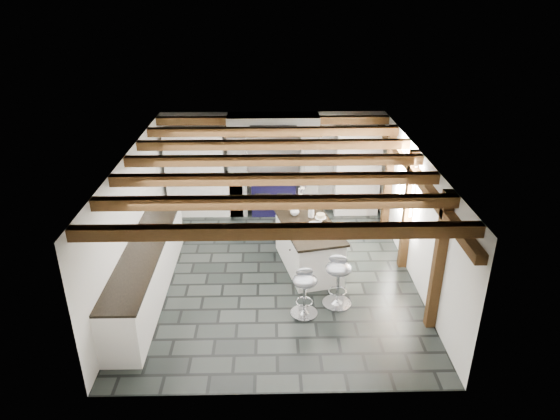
{
  "coord_description": "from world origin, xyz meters",
  "views": [
    {
      "loc": [
        -0.08,
        -7.94,
        4.98
      ],
      "look_at": [
        0.1,
        0.4,
        1.1
      ],
      "focal_mm": 32.0,
      "sensor_mm": 36.0,
      "label": 1
    }
  ],
  "objects_px": {
    "range_cooker": "(274,193)",
    "kitchen_island": "(308,245)",
    "bar_stool_near": "(338,276)",
    "bar_stool_far": "(304,287)"
  },
  "relations": [
    {
      "from": "range_cooker",
      "to": "bar_stool_near",
      "type": "height_order",
      "value": "range_cooker"
    },
    {
      "from": "bar_stool_far",
      "to": "range_cooker",
      "type": "bearing_deg",
      "value": 90.66
    },
    {
      "from": "range_cooker",
      "to": "kitchen_island",
      "type": "distance_m",
      "value": 2.53
    },
    {
      "from": "range_cooker",
      "to": "bar_stool_far",
      "type": "relative_size",
      "value": 1.22
    },
    {
      "from": "bar_stool_near",
      "to": "kitchen_island",
      "type": "bearing_deg",
      "value": 120.38
    },
    {
      "from": "kitchen_island",
      "to": "bar_stool_near",
      "type": "distance_m",
      "value": 1.3
    },
    {
      "from": "bar_stool_far",
      "to": "kitchen_island",
      "type": "bearing_deg",
      "value": 77.46
    },
    {
      "from": "kitchen_island",
      "to": "bar_stool_near",
      "type": "relative_size",
      "value": 2.15
    },
    {
      "from": "kitchen_island",
      "to": "bar_stool_far",
      "type": "height_order",
      "value": "kitchen_island"
    },
    {
      "from": "kitchen_island",
      "to": "bar_stool_far",
      "type": "relative_size",
      "value": 2.35
    }
  ]
}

